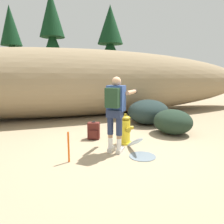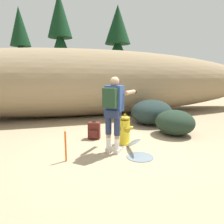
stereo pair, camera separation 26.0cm
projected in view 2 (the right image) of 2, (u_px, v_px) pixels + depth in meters
name	position (u px, v px, depth m)	size (l,w,h in m)	color
ground_plane	(121.00, 150.00, 4.72)	(56.00, 56.00, 0.04)	#998466
dirt_embankment	(86.00, 83.00, 8.66)	(17.49, 3.20, 2.71)	#897556
fire_hydrant	(125.00, 130.00, 5.05)	(0.42, 0.38, 0.74)	yellow
hydrant_water_jet	(135.00, 147.00, 4.48)	(0.55, 1.03, 0.47)	silver
utility_worker	(114.00, 105.00, 4.40)	(0.94, 0.98, 1.62)	beige
spare_backpack	(94.00, 131.00, 5.48)	(0.36, 0.35, 0.47)	#511E19
boulder_large	(175.00, 122.00, 5.84)	(1.06, 1.14, 0.70)	#1C2C20
boulder_mid	(152.00, 112.00, 7.13)	(1.52, 1.38, 0.84)	#1D2B29
pine_tree_far_left	(21.00, 53.00, 13.79)	(2.02, 2.02, 6.04)	#47331E
pine_tree_left	(61.00, 45.00, 13.95)	(2.47, 2.47, 7.04)	#47331E
pine_tree_center	(118.00, 51.00, 15.15)	(2.83, 2.83, 6.59)	#47331E
survey_stake	(66.00, 146.00, 4.02)	(0.04, 0.04, 0.60)	#E55914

